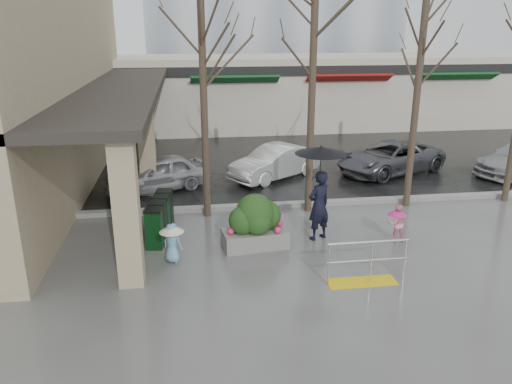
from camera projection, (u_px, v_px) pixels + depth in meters
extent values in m
plane|color=#51514F|center=(295.00, 263.00, 12.40)|extent=(120.00, 120.00, 0.00)
cube|color=black|center=(225.00, 115.00, 33.08)|extent=(120.00, 36.00, 0.01)
cube|color=gray|center=(269.00, 206.00, 16.14)|extent=(120.00, 0.30, 0.15)
cube|color=#2D2823|center=(122.00, 83.00, 18.15)|extent=(2.80, 18.00, 0.25)
cube|color=tan|center=(127.00, 211.00, 10.87)|extent=(0.55, 0.55, 3.50)
cube|color=tan|center=(147.00, 145.00, 16.98)|extent=(0.55, 0.55, 3.50)
cube|color=beige|center=(264.00, 92.00, 28.95)|extent=(34.00, 6.00, 4.00)
cube|color=maroon|center=(115.00, 84.00, 24.91)|extent=(4.50, 1.68, 0.87)
cube|color=#0F4C1E|center=(234.00, 82.00, 25.70)|extent=(4.50, 1.68, 0.87)
cube|color=maroon|center=(347.00, 81.00, 26.49)|extent=(4.50, 1.68, 0.87)
cube|color=#0F4C1E|center=(452.00, 79.00, 27.27)|extent=(4.50, 1.68, 0.87)
cube|color=black|center=(273.00, 71.00, 25.79)|extent=(34.00, 0.35, 0.50)
cube|color=yellow|center=(361.00, 282.00, 11.44)|extent=(1.60, 0.50, 0.02)
cylinder|color=silver|center=(329.00, 265.00, 11.18)|extent=(0.05, 0.05, 1.00)
cylinder|color=silver|center=(371.00, 262.00, 11.31)|extent=(0.05, 0.05, 1.00)
cylinder|color=silver|center=(405.00, 260.00, 11.42)|extent=(0.05, 0.05, 1.00)
cylinder|color=silver|center=(369.00, 242.00, 11.14)|extent=(1.90, 0.06, 0.06)
cylinder|color=silver|center=(367.00, 260.00, 11.28)|extent=(1.90, 0.04, 0.04)
cylinder|color=#382B21|center=(204.00, 106.00, 14.45)|extent=(0.22, 0.22, 6.80)
cylinder|color=#382B21|center=(312.00, 100.00, 14.84)|extent=(0.22, 0.22, 7.00)
cylinder|color=#382B21|center=(416.00, 106.00, 15.35)|extent=(0.22, 0.22, 6.50)
imported|color=black|center=(319.00, 205.00, 13.51)|extent=(0.84, 0.74, 1.95)
cylinder|color=black|center=(320.00, 170.00, 13.19)|extent=(0.02, 0.02, 1.23)
cone|color=black|center=(321.00, 150.00, 13.03)|extent=(1.39, 1.39, 0.18)
sphere|color=black|center=(321.00, 146.00, 12.99)|extent=(0.05, 0.05, 0.05)
imported|color=pink|center=(397.00, 223.00, 13.50)|extent=(0.51, 0.40, 1.04)
cylinder|color=black|center=(397.00, 217.00, 13.44)|extent=(0.02, 0.02, 0.45)
cone|color=#DF2382|center=(398.00, 212.00, 13.40)|extent=(0.52, 0.52, 0.18)
sphere|color=black|center=(398.00, 208.00, 13.36)|extent=(0.05, 0.05, 0.05)
imported|color=#77AFD5|center=(172.00, 243.00, 12.29)|extent=(0.59, 0.52, 1.02)
cylinder|color=black|center=(172.00, 234.00, 12.22)|extent=(0.02, 0.02, 0.48)
cone|color=white|center=(171.00, 228.00, 12.17)|extent=(0.61, 0.61, 0.18)
sphere|color=black|center=(171.00, 224.00, 12.14)|extent=(0.05, 0.05, 0.05)
cube|color=gray|center=(255.00, 239.00, 13.23)|extent=(1.78, 1.05, 0.47)
ellipsoid|color=#133812|center=(255.00, 214.00, 13.01)|extent=(1.03, 0.93, 1.08)
sphere|color=#133812|center=(243.00, 220.00, 12.92)|extent=(0.74, 0.74, 0.74)
sphere|color=#133812|center=(266.00, 215.00, 13.22)|extent=(0.78, 0.78, 0.78)
cube|color=#0B3414|center=(155.00, 230.00, 13.09)|extent=(0.47, 0.47, 1.02)
cube|color=black|center=(153.00, 210.00, 12.91)|extent=(0.51, 0.51, 0.07)
cube|color=black|center=(158.00, 223.00, 13.57)|extent=(0.47, 0.47, 1.02)
cube|color=black|center=(157.00, 203.00, 13.40)|extent=(0.51, 0.51, 0.07)
cube|color=#0D3919|center=(162.00, 216.00, 14.05)|extent=(0.47, 0.47, 1.02)
cube|color=black|center=(161.00, 197.00, 13.88)|extent=(0.51, 0.51, 0.07)
cube|color=black|center=(165.00, 210.00, 14.54)|extent=(0.47, 0.47, 1.02)
cube|color=black|center=(164.00, 191.00, 14.36)|extent=(0.51, 0.51, 0.07)
imported|color=#B5B6BB|center=(157.00, 173.00, 17.69)|extent=(3.98, 2.83, 1.26)
imported|color=white|center=(275.00, 162.00, 19.14)|extent=(3.90, 3.27, 1.26)
imported|color=#525459|center=(390.00, 157.00, 19.87)|extent=(4.99, 3.71, 1.26)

